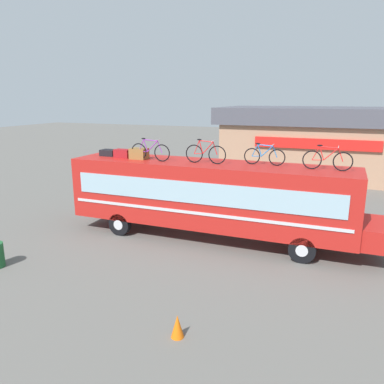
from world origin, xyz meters
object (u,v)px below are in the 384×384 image
luggage_bag_3 (139,154)px  traffic_cone (177,326)px  luggage_bag_2 (123,154)px  bus (211,195)px  rooftop_bicycle_4 (327,160)px  rooftop_bicycle_3 (264,156)px  rooftop_bicycle_2 (205,153)px  rooftop_bicycle_1 (150,151)px  luggage_bag_1 (109,153)px

luggage_bag_3 → traffic_cone: size_ratio=1.18×
traffic_cone → luggage_bag_2: bearing=129.8°
bus → rooftop_bicycle_4: rooftop_bicycle_4 is taller
bus → rooftop_bicycle_4: (4.42, 0.10, 1.71)m
luggage_bag_3 → rooftop_bicycle_3: (5.34, 0.49, 0.13)m
rooftop_bicycle_2 → rooftop_bicycle_4: rooftop_bicycle_2 is taller
luggage_bag_3 → traffic_cone: 8.79m
bus → luggage_bag_2: luggage_bag_2 is taller
rooftop_bicycle_1 → rooftop_bicycle_2: size_ratio=1.05×
rooftop_bicycle_2 → traffic_cone: rooftop_bicycle_2 is taller
bus → luggage_bag_3: (-3.27, -0.15, 1.56)m
rooftop_bicycle_4 → rooftop_bicycle_2: bearing=-176.8°
rooftop_bicycle_2 → rooftop_bicycle_3: size_ratio=1.05×
luggage_bag_1 → rooftop_bicycle_3: rooftop_bicycle_3 is taller
rooftop_bicycle_3 → rooftop_bicycle_2: bearing=-167.6°
luggage_bag_1 → traffic_cone: 10.02m
luggage_bag_1 → traffic_cone: luggage_bag_1 is taller
luggage_bag_2 → rooftop_bicycle_3: bearing=4.2°
luggage_bag_1 → rooftop_bicycle_1: size_ratio=0.39×
rooftop_bicycle_3 → rooftop_bicycle_1: bearing=-171.0°
luggage_bag_2 → rooftop_bicycle_3: 6.20m
rooftop_bicycle_1 → traffic_cone: bearing=-57.7°
luggage_bag_3 → rooftop_bicycle_2: 3.06m
luggage_bag_3 → rooftop_bicycle_1: (0.68, -0.24, 0.16)m
luggage_bag_2 → rooftop_bicycle_3: size_ratio=0.43×
rooftop_bicycle_1 → rooftop_bicycle_3: (4.66, 0.74, -0.03)m
rooftop_bicycle_1 → traffic_cone: rooftop_bicycle_1 is taller
rooftop_bicycle_2 → rooftop_bicycle_1: bearing=-174.3°
rooftop_bicycle_1 → luggage_bag_1: bearing=167.3°
bus → traffic_cone: (1.48, -6.83, -1.62)m
luggage_bag_2 → rooftop_bicycle_1: (1.52, -0.28, 0.21)m
rooftop_bicycle_1 → rooftop_bicycle_2: 2.39m
rooftop_bicycle_4 → bus: bearing=-178.8°
luggage_bag_1 → rooftop_bicycle_3: (7.08, 0.19, 0.22)m
luggage_bag_2 → luggage_bag_1: bearing=163.5°
rooftop_bicycle_2 → rooftop_bicycle_3: 2.33m
luggage_bag_2 → rooftop_bicycle_3: rooftop_bicycle_3 is taller
rooftop_bicycle_1 → traffic_cone: 8.31m
bus → rooftop_bicycle_2: size_ratio=7.50×
luggage_bag_1 → bus: bearing=-1.7°
luggage_bag_3 → bus: bearing=2.7°
rooftop_bicycle_3 → traffic_cone: (-0.59, -7.17, -3.31)m
luggage_bag_1 → luggage_bag_2: 0.93m
luggage_bag_2 → rooftop_bicycle_1: size_ratio=0.39×
luggage_bag_2 → rooftop_bicycle_2: rooftop_bicycle_2 is taller
bus → rooftop_bicycle_4: 4.74m
rooftop_bicycle_2 → luggage_bag_2: bearing=179.4°
rooftop_bicycle_1 → rooftop_bicycle_4: rooftop_bicycle_1 is taller
luggage_bag_1 → rooftop_bicycle_4: (9.43, -0.05, 0.24)m
bus → rooftop_bicycle_1: rooftop_bicycle_1 is taller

